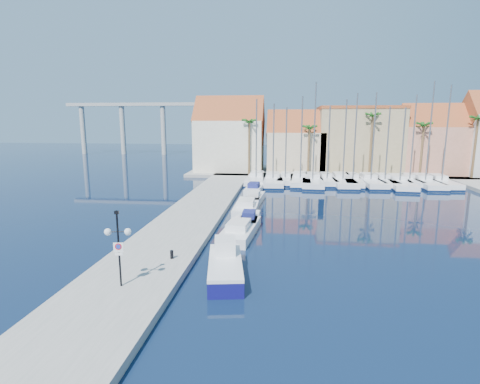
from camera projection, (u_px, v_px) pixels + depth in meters
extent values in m
plane|color=black|center=(283.00, 280.00, 22.75)|extent=(260.00, 260.00, 0.00)
cube|color=gray|center=(192.00, 216.00, 36.90)|extent=(6.00, 77.00, 0.50)
cube|color=gray|center=(339.00, 172.00, 68.38)|extent=(54.00, 16.00, 0.50)
cylinder|color=black|center=(119.00, 249.00, 20.44)|extent=(0.11, 0.11, 4.32)
cylinder|color=black|center=(113.00, 232.00, 20.24)|extent=(0.54, 0.13, 0.05)
cylinder|color=black|center=(123.00, 232.00, 20.26)|extent=(0.54, 0.13, 0.05)
sphere|color=white|center=(108.00, 232.00, 20.24)|extent=(0.39, 0.39, 0.39)
sphere|color=white|center=(128.00, 232.00, 20.27)|extent=(0.39, 0.39, 0.39)
cube|color=black|center=(117.00, 212.00, 20.05)|extent=(0.25, 0.16, 0.17)
cube|color=white|center=(118.00, 247.00, 20.35)|extent=(0.54, 0.11, 0.54)
cylinder|color=red|center=(118.00, 247.00, 20.32)|extent=(0.37, 0.07, 0.37)
cylinder|color=#1933A5|center=(118.00, 247.00, 20.31)|extent=(0.26, 0.05, 0.26)
cube|color=white|center=(119.00, 254.00, 20.42)|extent=(0.43, 0.10, 0.15)
cylinder|color=black|center=(172.00, 255.00, 24.91)|extent=(0.22, 0.22, 0.56)
cube|color=#110F59|center=(225.00, 270.00, 23.17)|extent=(2.97, 6.30, 0.91)
cube|color=white|center=(225.00, 261.00, 23.06)|extent=(2.97, 6.30, 0.20)
cube|color=white|center=(225.00, 246.00, 24.15)|extent=(1.56, 1.81, 1.11)
cube|color=white|center=(240.00, 231.00, 31.63)|extent=(3.02, 7.50, 0.80)
cube|color=white|center=(239.00, 225.00, 30.80)|extent=(1.87, 2.70, 0.60)
cube|color=white|center=(249.00, 220.00, 34.96)|extent=(1.64, 5.02, 0.80)
cube|color=navy|center=(249.00, 214.00, 34.35)|extent=(1.13, 1.76, 0.60)
cube|color=white|center=(247.00, 207.00, 40.22)|extent=(2.37, 7.38, 0.80)
cube|color=white|center=(246.00, 202.00, 39.37)|extent=(1.66, 2.58, 0.60)
cube|color=white|center=(255.00, 198.00, 44.75)|extent=(2.17, 5.55, 0.80)
cube|color=white|center=(254.00, 193.00, 44.10)|extent=(1.37, 1.99, 0.60)
cube|color=white|center=(254.00, 189.00, 50.69)|extent=(2.45, 6.25, 0.80)
cube|color=navy|center=(254.00, 185.00, 49.97)|extent=(1.54, 2.24, 0.60)
cube|color=white|center=(256.00, 180.00, 58.20)|extent=(2.90, 10.55, 1.00)
cube|color=#0C1C3F|center=(256.00, 182.00, 58.27)|extent=(2.96, 10.61, 0.28)
cube|color=white|center=(257.00, 174.00, 59.08)|extent=(1.96, 3.18, 0.60)
cylinder|color=slate|center=(256.00, 139.00, 56.50)|extent=(0.20, 0.20, 11.68)
cube|color=white|center=(273.00, 181.00, 57.15)|extent=(3.37, 11.27, 1.00)
cube|color=#0C1C3F|center=(273.00, 183.00, 57.21)|extent=(3.43, 11.33, 0.28)
cube|color=white|center=(273.00, 175.00, 58.09)|extent=(2.17, 3.43, 0.60)
cylinder|color=slate|center=(274.00, 142.00, 55.48)|extent=(0.20, 0.20, 10.99)
cube|color=white|center=(285.00, 180.00, 57.82)|extent=(2.60, 8.24, 1.00)
cube|color=#0C1C3F|center=(285.00, 182.00, 57.88)|extent=(2.66, 8.30, 0.28)
cube|color=white|center=(286.00, 174.00, 58.46)|extent=(1.62, 2.52, 0.60)
cylinder|color=slate|center=(286.00, 143.00, 56.34)|extent=(0.20, 0.20, 10.51)
cube|color=white|center=(300.00, 180.00, 57.62)|extent=(3.19, 11.20, 1.00)
cube|color=#0C1C3F|center=(300.00, 182.00, 57.68)|extent=(3.25, 11.27, 0.28)
cube|color=white|center=(300.00, 174.00, 58.55)|extent=(2.11, 3.39, 0.60)
cylinder|color=slate|center=(301.00, 138.00, 55.85)|extent=(0.20, 0.20, 12.07)
cube|color=white|center=(312.00, 181.00, 56.56)|extent=(3.58, 11.74, 1.00)
cube|color=#0C1C3F|center=(312.00, 183.00, 56.62)|extent=(3.64, 11.80, 0.28)
cube|color=white|center=(312.00, 175.00, 57.53)|extent=(2.28, 3.58, 0.60)
cylinder|color=slate|center=(314.00, 131.00, 54.59)|extent=(0.20, 0.20, 13.98)
cube|color=white|center=(326.00, 181.00, 57.18)|extent=(2.82, 8.60, 1.00)
cube|color=#0C1C3F|center=(326.00, 183.00, 57.24)|extent=(2.88, 8.66, 0.28)
cube|color=white|center=(326.00, 175.00, 57.86)|extent=(1.72, 2.65, 0.60)
cylinder|color=slate|center=(329.00, 142.00, 55.66)|extent=(0.20, 0.20, 10.68)
cube|color=white|center=(342.00, 181.00, 56.73)|extent=(3.23, 11.75, 1.00)
cube|color=#0C1C3F|center=(342.00, 183.00, 56.79)|extent=(3.30, 11.81, 0.28)
cube|color=white|center=(341.00, 175.00, 57.73)|extent=(2.19, 3.55, 0.60)
cylinder|color=slate|center=(345.00, 140.00, 54.98)|extent=(0.20, 0.20, 11.60)
cube|color=white|center=(352.00, 181.00, 56.55)|extent=(3.13, 9.76, 1.00)
cube|color=#0C1C3F|center=(352.00, 183.00, 56.61)|extent=(3.19, 9.83, 0.28)
cube|color=white|center=(352.00, 175.00, 57.33)|extent=(1.94, 2.99, 0.60)
cylinder|color=slate|center=(355.00, 137.00, 54.82)|extent=(0.20, 0.20, 12.44)
cube|color=white|center=(370.00, 182.00, 56.18)|extent=(3.26, 10.83, 1.00)
cube|color=#0C1C3F|center=(370.00, 184.00, 56.24)|extent=(3.33, 10.89, 0.28)
cube|color=white|center=(368.00, 176.00, 57.08)|extent=(2.09, 3.30, 0.60)
cylinder|color=slate|center=(374.00, 137.00, 54.38)|extent=(0.20, 0.20, 12.53)
cube|color=white|center=(384.00, 182.00, 56.12)|extent=(2.76, 9.06, 1.00)
cube|color=#0C1C3F|center=(384.00, 184.00, 56.18)|extent=(2.82, 9.12, 0.28)
cube|color=white|center=(382.00, 176.00, 56.85)|extent=(1.76, 2.76, 0.60)
cylinder|color=slate|center=(388.00, 143.00, 54.60)|extent=(0.20, 0.20, 10.53)
cube|color=white|center=(399.00, 183.00, 54.89)|extent=(3.92, 11.84, 1.00)
cube|color=#0C1C3F|center=(399.00, 185.00, 54.95)|extent=(3.98, 11.91, 0.28)
cube|color=white|center=(398.00, 177.00, 55.86)|extent=(2.38, 3.65, 0.60)
cylinder|color=slate|center=(403.00, 145.00, 53.26)|extent=(0.20, 0.20, 10.38)
cube|color=white|center=(408.00, 182.00, 56.35)|extent=(2.34, 8.56, 1.00)
cube|color=#0C1C3F|center=(408.00, 184.00, 56.41)|extent=(2.40, 8.62, 0.28)
cube|color=white|center=(407.00, 176.00, 57.03)|extent=(1.59, 2.58, 0.60)
cylinder|color=slate|center=(413.00, 138.00, 54.69)|extent=(0.20, 0.20, 12.22)
cube|color=white|center=(424.00, 183.00, 55.47)|extent=(3.04, 11.15, 1.00)
cube|color=#0C1C3F|center=(423.00, 185.00, 55.53)|extent=(3.10, 11.22, 0.28)
cube|color=white|center=(421.00, 176.00, 56.40)|extent=(2.07, 3.36, 0.60)
cylinder|color=slate|center=(430.00, 132.00, 53.51)|extent=(0.20, 0.20, 14.00)
cube|color=white|center=(440.00, 183.00, 55.19)|extent=(2.84, 9.85, 1.00)
cube|color=#0C1C3F|center=(440.00, 185.00, 55.25)|extent=(2.90, 9.91, 0.28)
cube|color=white|center=(438.00, 177.00, 56.00)|extent=(1.87, 2.98, 0.60)
cylinder|color=slate|center=(447.00, 133.00, 53.35)|extent=(0.20, 0.20, 13.49)
cube|color=beige|center=(230.00, 146.00, 68.80)|extent=(12.00, 9.00, 9.00)
cube|color=maroon|center=(230.00, 121.00, 67.95)|extent=(12.30, 9.00, 9.00)
cube|color=#C2AD88|center=(296.00, 152.00, 67.61)|extent=(10.00, 8.00, 7.00)
cube|color=maroon|center=(296.00, 132.00, 66.95)|extent=(10.30, 8.00, 8.00)
cube|color=tan|center=(358.00, 141.00, 66.95)|extent=(14.00, 10.00, 11.00)
cube|color=maroon|center=(360.00, 108.00, 65.87)|extent=(14.20, 10.20, 0.50)
cube|color=tan|center=(429.00, 150.00, 64.88)|extent=(10.00, 8.00, 8.00)
cube|color=maroon|center=(432.00, 127.00, 64.13)|extent=(10.30, 8.00, 8.00)
cylinder|color=brown|center=(249.00, 148.00, 63.46)|extent=(0.36, 0.36, 9.00)
sphere|color=#1B5618|center=(249.00, 122.00, 62.64)|extent=(2.60, 2.60, 2.60)
cylinder|color=brown|center=(309.00, 151.00, 62.41)|extent=(0.36, 0.36, 8.00)
sphere|color=#1B5618|center=(309.00, 128.00, 61.69)|extent=(2.60, 2.60, 2.60)
cylinder|color=brown|center=(371.00, 146.00, 61.08)|extent=(0.36, 0.36, 10.00)
sphere|color=#1B5618|center=(373.00, 116.00, 60.16)|extent=(2.60, 2.60, 2.60)
cylinder|color=brown|center=(422.00, 151.00, 60.30)|extent=(0.36, 0.36, 8.50)
sphere|color=#1B5618|center=(424.00, 125.00, 59.53)|extent=(2.60, 2.60, 2.60)
cylinder|color=brown|center=(475.00, 148.00, 59.29)|extent=(0.36, 0.36, 9.50)
sphere|color=#1B5618|center=(478.00, 119.00, 58.42)|extent=(2.60, 2.60, 2.60)
cube|color=#9E9E99|center=(149.00, 104.00, 104.46)|extent=(48.00, 2.20, 0.90)
cylinder|color=#9E9E99|center=(83.00, 129.00, 108.07)|extent=(1.40, 1.40, 14.00)
cylinder|color=#9E9E99|center=(123.00, 130.00, 106.69)|extent=(1.40, 1.40, 14.00)
cylinder|color=#9E9E99|center=(163.00, 130.00, 105.31)|extent=(1.40, 1.40, 14.00)
cylinder|color=#9E9E99|center=(205.00, 130.00, 103.94)|extent=(1.40, 1.40, 14.00)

